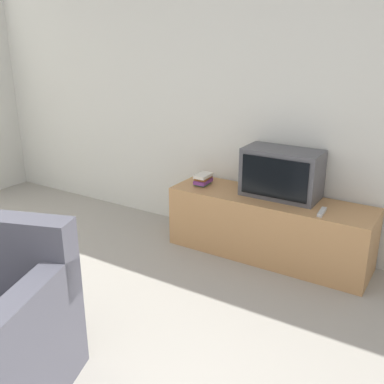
{
  "coord_description": "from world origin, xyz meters",
  "views": [
    {
      "loc": [
        1.84,
        -0.61,
        1.84
      ],
      "look_at": [
        0.1,
        2.16,
        0.68
      ],
      "focal_mm": 42.0,
      "sensor_mm": 36.0,
      "label": 1
    }
  ],
  "objects_px": {
    "television": "(282,173)",
    "book_stack": "(203,179)",
    "remote_on_stand": "(322,212)",
    "tv_stand": "(268,227)"
  },
  "relations": [
    {
      "from": "remote_on_stand",
      "to": "television",
      "type": "bearing_deg",
      "value": 154.69
    },
    {
      "from": "tv_stand",
      "to": "remote_on_stand",
      "type": "distance_m",
      "value": 0.56
    },
    {
      "from": "television",
      "to": "book_stack",
      "type": "distance_m",
      "value": 0.73
    },
    {
      "from": "television",
      "to": "book_stack",
      "type": "bearing_deg",
      "value": -173.57
    },
    {
      "from": "tv_stand",
      "to": "book_stack",
      "type": "height_order",
      "value": "book_stack"
    },
    {
      "from": "television",
      "to": "remote_on_stand",
      "type": "relative_size",
      "value": 3.51
    },
    {
      "from": "tv_stand",
      "to": "remote_on_stand",
      "type": "height_order",
      "value": "remote_on_stand"
    },
    {
      "from": "remote_on_stand",
      "to": "tv_stand",
      "type": "bearing_deg",
      "value": 165.84
    },
    {
      "from": "tv_stand",
      "to": "remote_on_stand",
      "type": "xyz_separation_m",
      "value": [
        0.47,
        -0.12,
        0.28
      ]
    },
    {
      "from": "tv_stand",
      "to": "television",
      "type": "bearing_deg",
      "value": 52.63
    }
  ]
}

